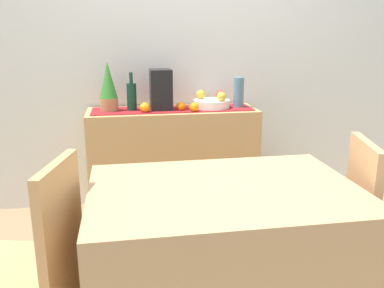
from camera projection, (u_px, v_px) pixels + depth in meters
The scene contains 16 objects.
ground_plane at pixel (211, 272), 2.48m from camera, with size 6.40×6.40×0.02m, color #977756.
room_wall_rear at pixel (181, 37), 3.24m from camera, with size 6.40×0.06×2.70m, color silver.
sideboard_console at pixel (173, 161), 3.22m from camera, with size 1.29×0.42×0.82m, color tan.
table_runner at pixel (173, 109), 3.12m from camera, with size 1.21×0.32×0.01m, color maroon.
fruit_bowl at pixel (212, 104), 3.16m from camera, with size 0.28×0.28×0.06m, color white.
apple_upper at pixel (220, 95), 3.16m from camera, with size 0.07×0.07×0.07m, color #B73E2B.
apple_rear at pixel (222, 96), 3.08m from camera, with size 0.07×0.07×0.07m, color gold.
apple_center at pixel (201, 95), 3.18m from camera, with size 0.07×0.07×0.07m, color gold.
wine_bottle at pixel (132, 96), 3.04m from camera, with size 0.07×0.07×0.29m.
coffee_maker at pixel (161, 90), 3.06m from camera, with size 0.16×0.18×0.30m, color black.
ceramic_vase at pixel (239, 93), 3.17m from camera, with size 0.08×0.08×0.24m, color slate.
potted_plant at pixel (108, 87), 2.99m from camera, with size 0.13×0.13×0.36m.
orange_loose_far at pixel (181, 106), 3.06m from camera, with size 0.07×0.07×0.07m, color orange.
orange_loose_end at pixel (145, 108), 2.98m from camera, with size 0.08×0.08×0.08m, color orange.
orange_loose_mid at pixel (194, 107), 3.01m from camera, with size 0.07×0.07×0.07m, color orange.
dining_table at pixel (223, 263), 1.87m from camera, with size 1.17×0.81×0.74m, color tan.
Camera 1 is at (-0.48, -2.14, 1.39)m, focal length 38.35 mm.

